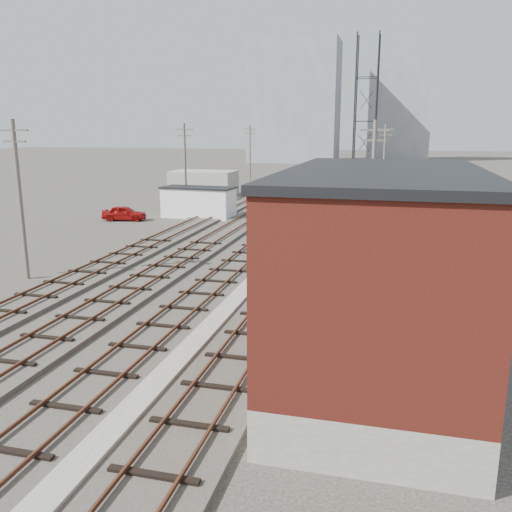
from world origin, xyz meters
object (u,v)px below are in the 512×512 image
(signal_mast, at_px, (257,321))
(car_red, at_px, (124,213))
(car_grey, at_px, (184,202))
(car_silver, at_px, (192,208))
(site_trailer, at_px, (199,202))
(switch_stand, at_px, (268,229))

(signal_mast, relative_size, car_red, 0.99)
(car_grey, bearing_deg, signal_mast, -166.69)
(car_red, height_order, car_silver, car_silver)
(signal_mast, relative_size, site_trailer, 0.56)
(signal_mast, distance_m, site_trailer, 36.29)
(switch_stand, bearing_deg, car_grey, 143.81)
(site_trailer, bearing_deg, switch_stand, -37.59)
(switch_stand, height_order, car_grey, switch_stand)
(car_red, bearing_deg, signal_mast, -156.83)
(car_silver, bearing_deg, car_red, 110.04)
(switch_stand, xyz_separation_m, site_trailer, (-8.83, 7.89, 0.89))
(site_trailer, distance_m, car_silver, 1.68)
(signal_mast, height_order, car_red, signal_mast)
(switch_stand, xyz_separation_m, car_red, (-15.00, 4.39, 0.09))
(car_silver, relative_size, car_grey, 1.01)
(signal_mast, xyz_separation_m, car_silver, (-15.41, 34.35, -1.65))
(car_silver, bearing_deg, site_trailer, -154.15)
(signal_mast, distance_m, car_silver, 37.68)
(car_red, bearing_deg, site_trailer, -71.75)
(signal_mast, bearing_deg, car_silver, 114.16)
(switch_stand, bearing_deg, site_trailer, 148.85)
(site_trailer, distance_m, car_grey, 6.62)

